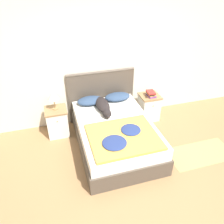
% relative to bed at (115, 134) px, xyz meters
% --- Properties ---
extents(ground_plane, '(16.00, 16.00, 0.00)m').
position_rel_bed_xyz_m(ground_plane, '(0.08, -1.05, -0.27)').
color(ground_plane, '#997047').
extents(wall_back, '(9.00, 0.06, 2.55)m').
position_rel_bed_xyz_m(wall_back, '(0.08, 1.08, 1.00)').
color(wall_back, beige).
rests_on(wall_back, ground_plane).
extents(bed, '(1.36, 1.96, 0.55)m').
position_rel_bed_xyz_m(bed, '(0.00, 0.00, 0.00)').
color(bed, '#4C4238').
rests_on(bed, ground_plane).
extents(headboard, '(1.44, 0.06, 1.14)m').
position_rel_bed_xyz_m(headboard, '(0.00, 1.00, 0.32)').
color(headboard, '#4C4238').
rests_on(headboard, ground_plane).
extents(nightstand_left, '(0.43, 0.42, 0.59)m').
position_rel_bed_xyz_m(nightstand_left, '(-1.00, 0.69, 0.02)').
color(nightstand_left, silver).
rests_on(nightstand_left, ground_plane).
extents(nightstand_right, '(0.43, 0.42, 0.59)m').
position_rel_bed_xyz_m(nightstand_right, '(1.00, 0.69, 0.02)').
color(nightstand_right, silver).
rests_on(nightstand_right, ground_plane).
extents(pillow_left, '(0.54, 0.32, 0.15)m').
position_rel_bed_xyz_m(pillow_left, '(-0.29, 0.77, 0.35)').
color(pillow_left, navy).
rests_on(pillow_left, bed).
extents(pillow_right, '(0.54, 0.32, 0.15)m').
position_rel_bed_xyz_m(pillow_right, '(0.29, 0.77, 0.35)').
color(pillow_right, navy).
rests_on(pillow_right, bed).
extents(quilt, '(1.11, 0.96, 0.08)m').
position_rel_bed_xyz_m(quilt, '(-0.01, -0.46, 0.31)').
color(quilt, gold).
rests_on(quilt, bed).
extents(dog, '(0.25, 0.84, 0.18)m').
position_rel_bed_xyz_m(dog, '(-0.10, 0.48, 0.36)').
color(dog, black).
rests_on(dog, bed).
extents(book_stack, '(0.18, 0.23, 0.12)m').
position_rel_bed_xyz_m(book_stack, '(1.00, 0.66, 0.38)').
color(book_stack, '#703D7F').
rests_on(book_stack, nightstand_right).
extents(table_lamp, '(0.21, 0.21, 0.38)m').
position_rel_bed_xyz_m(table_lamp, '(-1.00, 0.71, 0.61)').
color(table_lamp, '#9E7A4C').
rests_on(table_lamp, nightstand_left).
extents(rug, '(1.23, 0.60, 0.00)m').
position_rel_bed_xyz_m(rug, '(1.46, -0.67, -0.27)').
color(rug, tan).
rests_on(rug, ground_plane).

